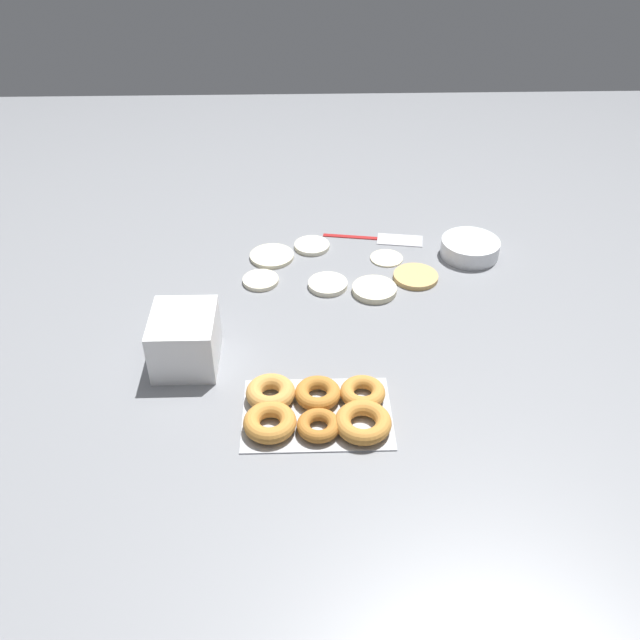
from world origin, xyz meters
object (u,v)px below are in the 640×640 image
at_px(pancake_4, 328,284).
at_px(donut_tray, 316,409).
at_px(pancake_1, 272,256).
at_px(container_stack, 185,339).
at_px(pancake_2, 312,246).
at_px(batter_bowl, 470,248).
at_px(pancake_0, 387,258).
at_px(pancake_6, 374,290).
at_px(pancake_3, 261,280).
at_px(pancake_5, 416,277).
at_px(spatula, 389,239).

relative_size(pancake_4, donut_tray, 0.33).
xyz_separation_m(pancake_1, pancake_4, (0.14, -0.14, 0.00)).
bearing_deg(donut_tray, container_stack, 147.43).
bearing_deg(pancake_2, batter_bowl, -6.90).
bearing_deg(pancake_0, pancake_6, -106.95).
xyz_separation_m(pancake_2, pancake_3, (-0.13, -0.17, -0.00)).
bearing_deg(pancake_6, pancake_3, 169.50).
xyz_separation_m(pancake_1, donut_tray, (0.10, -0.59, 0.01)).
relative_size(pancake_2, pancake_5, 0.84).
bearing_deg(container_stack, pancake_1, 67.82).
bearing_deg(pancake_4, pancake_6, -13.99).
xyz_separation_m(pancake_5, spatula, (-0.05, 0.20, -0.00)).
relative_size(pancake_2, pancake_4, 0.97).
xyz_separation_m(donut_tray, batter_bowl, (0.43, 0.59, 0.00)).
bearing_deg(donut_tray, pancake_1, 99.90).
relative_size(pancake_0, pancake_4, 0.88).
height_order(pancake_1, donut_tray, donut_tray).
height_order(pancake_4, donut_tray, donut_tray).
height_order(pancake_0, pancake_2, pancake_2).
height_order(pancake_3, batter_bowl, batter_bowl).
relative_size(donut_tray, batter_bowl, 1.91).
bearing_deg(pancake_3, pancake_1, 77.85).
bearing_deg(batter_bowl, pancake_3, -168.35).
distance_m(pancake_3, batter_bowl, 0.57).
height_order(pancake_0, pancake_6, pancake_6).
bearing_deg(pancake_5, pancake_3, -179.22).
bearing_deg(pancake_3, donut_tray, -74.92).
bearing_deg(donut_tray, pancake_0, 70.69).
xyz_separation_m(batter_bowl, container_stack, (-0.70, -0.42, 0.04)).
bearing_deg(pancake_5, pancake_1, 163.36).
height_order(pancake_1, pancake_4, pancake_4).
distance_m(pancake_2, spatula, 0.22).
bearing_deg(pancake_4, pancake_1, 135.85).
distance_m(pancake_5, batter_bowl, 0.19).
distance_m(pancake_1, pancake_3, 0.12).
relative_size(pancake_6, spatula, 0.39).
xyz_separation_m(pancake_5, pancake_6, (-0.11, -0.06, 0.00)).
bearing_deg(pancake_2, donut_tray, -90.42).
distance_m(pancake_4, donut_tray, 0.46).
relative_size(pancake_6, batter_bowl, 0.71).
height_order(pancake_2, pancake_5, same).
bearing_deg(spatula, pancake_3, -140.75).
relative_size(pancake_6, donut_tray, 0.37).
bearing_deg(spatula, batter_bowl, -13.78).
relative_size(pancake_1, pancake_2, 1.23).
distance_m(pancake_0, pancake_3, 0.35).
bearing_deg(batter_bowl, pancake_1, 179.82).
relative_size(donut_tray, spatula, 1.06).
bearing_deg(pancake_2, pancake_5, -31.41).
relative_size(pancake_1, pancake_3, 1.29).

